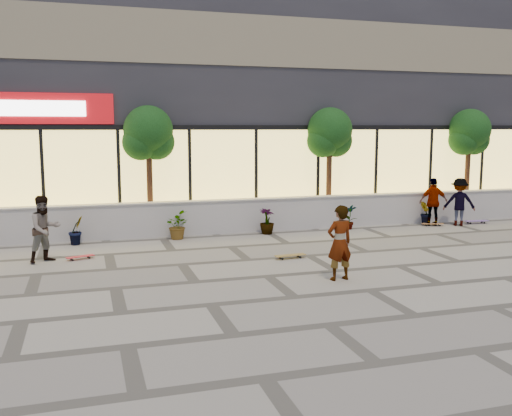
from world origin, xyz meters
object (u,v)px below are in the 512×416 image
object	(u,v)px
skateboard_right_far	(476,221)
skateboard_left	(80,257)
skater_right_near	(433,202)
tree_mideast	(330,135)
skater_center	(340,243)
tree_midwest	(149,136)
tree_east	(469,135)
skater_right_far	(459,202)
skateboard_right_near	(433,224)
skater_left	(45,229)
skateboard_center	(290,255)

from	to	relation	value
skateboard_right_far	skateboard_left	bearing A→B (deg)	-168.24
skater_right_near	tree_mideast	bearing A→B (deg)	-9.90
tree_mideast	skater_right_near	world-z (taller)	tree_mideast
skater_right_near	skater_center	bearing A→B (deg)	56.15
tree_midwest	tree_mideast	world-z (taller)	same
skater_right_near	skateboard_left	world-z (taller)	skater_right_near
tree_midwest	tree_mideast	distance (m)	6.00
tree_east	skater_right_far	size ratio (longest dim) A/B	2.47
skater_right_near	skateboard_left	xyz separation A→B (m)	(-11.27, -1.78, -0.73)
tree_east	skateboard_right_near	world-z (taller)	tree_east
skater_left	skateboard_right_far	xyz separation A→B (m)	(13.71, 1.70, -0.73)
skater_left	skateboard_right_far	bearing A→B (deg)	-23.71
tree_east	skater_left	xyz separation A→B (m)	(-14.39, -3.20, -2.17)
tree_midwest	skateboard_center	size ratio (longest dim) A/B	4.83
skateboard_right_near	skater_right_near	bearing A→B (deg)	77.92
tree_east	skateboard_right_near	distance (m)	4.05
skater_left	skateboard_left	distance (m)	1.09
skateboard_center	tree_mideast	bearing A→B (deg)	51.53
skater_center	skateboard_right_far	size ratio (longest dim) A/B	1.86
skater_right_far	skateboard_right_far	size ratio (longest dim) A/B	1.81
skater_right_far	skateboard_right_near	world-z (taller)	skater_right_far
skateboard_right_near	skateboard_right_far	distance (m)	1.71
skater_right_far	skater_center	bearing A→B (deg)	66.73
tree_east	skateboard_right_far	xyz separation A→B (m)	(-0.68, -1.50, -2.90)
skater_center	skateboard_center	bearing A→B (deg)	-89.17
tree_midwest	skateboard_right_near	size ratio (longest dim) A/B	5.38
tree_east	skater_right_near	bearing A→B (deg)	-148.99
skater_right_far	skateboard_center	world-z (taller)	skater_right_far
skater_right_far	skateboard_right_far	bearing A→B (deg)	-140.33
tree_east	tree_mideast	bearing A→B (deg)	180.00
tree_mideast	skateboard_right_near	size ratio (longest dim) A/B	5.38
skateboard_right_far	tree_east	bearing A→B (deg)	69.96
skateboard_left	skateboard_right_near	world-z (taller)	skateboard_right_near
tree_midwest	skateboard_center	world-z (taller)	tree_midwest
skater_right_near	skateboard_center	xyz separation A→B (m)	(-6.24, -3.20, -0.72)
tree_mideast	skateboard_left	distance (m)	9.17
skater_right_near	skateboard_left	bearing A→B (deg)	22.89
skater_center	tree_mideast	bearing A→B (deg)	-119.39
skateboard_center	skateboard_right_far	bearing A→B (deg)	16.72
skateboard_center	skater_right_near	bearing A→B (deg)	22.42
skater_left	skateboard_center	distance (m)	6.03
skateboard_left	skater_center	bearing A→B (deg)	-52.80
tree_midwest	skater_left	distance (m)	4.83
skater_left	skateboard_center	size ratio (longest dim) A/B	2.01
skater_left	skater_right_near	distance (m)	12.20
skater_right_far	skateboard_left	distance (m)	12.22
skateboard_left	tree_midwest	bearing A→B (deg)	37.85
tree_midwest	skateboard_right_far	world-z (taller)	tree_midwest
tree_midwest	tree_mideast	xyz separation A→B (m)	(6.00, 0.00, 0.00)
tree_midwest	skater_center	size ratio (longest dim) A/B	2.42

